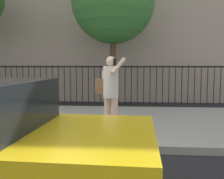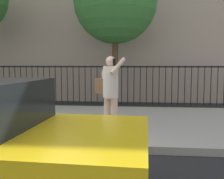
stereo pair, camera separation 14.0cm
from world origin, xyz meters
TOP-DOWN VIEW (x-y plane):
  - ground_plane at (0.00, 0.00)m, footprint 60.00×60.00m
  - sidewalk at (0.00, 2.20)m, footprint 28.00×4.40m
  - building_facade at (0.00, 8.50)m, footprint 28.00×4.00m
  - iron_fence at (0.00, 5.90)m, footprint 12.03×0.04m
  - pedestrian_on_phone at (1.45, 1.02)m, footprint 0.72×0.63m
  - street_tree_mid at (1.24, 4.78)m, footprint 2.99×2.99m

SIDE VIEW (x-z plane):
  - ground_plane at x=0.00m, z-range 0.00..0.00m
  - sidewalk at x=0.00m, z-range 0.00..0.15m
  - iron_fence at x=0.00m, z-range 0.22..1.82m
  - pedestrian_on_phone at x=1.45m, z-range 0.28..1.95m
  - street_tree_mid at x=1.24m, z-range 1.18..6.56m
  - building_facade at x=0.00m, z-range 0.00..9.03m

